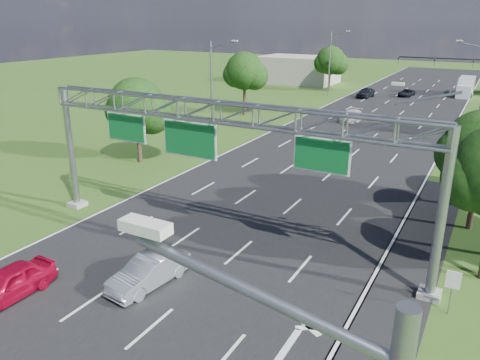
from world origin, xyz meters
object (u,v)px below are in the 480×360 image
Objects in this scene: sign_gantry at (219,124)px; traffic_signal at (460,70)px; box_truck at (466,87)px; red_coupe at (8,283)px; silver_sedan at (149,272)px; regulatory_sign at (453,284)px.

traffic_signal is (7.15, 53.00, -1.72)m from sign_gantry.
sign_gantry is at bearing -96.95° from box_truck.
red_coupe is 74.75m from box_truck.
silver_sedan is at bearing -97.66° from traffic_signal.
silver_sedan is (-12.78, -4.36, -0.79)m from regulatory_sign.
regulatory_sign is 19.49m from red_coupe.
regulatory_sign is at bearing 26.15° from silver_sedan.
regulatory_sign is at bearing -4.83° from sign_gantry.
sign_gantry is at bearing 175.17° from regulatory_sign.
sign_gantry is 11.19× the size of regulatory_sign.
regulatory_sign is at bearing -86.29° from box_truck.
traffic_signal is 2.80× the size of silver_sedan.
regulatory_sign reaches higher than silver_sedan.
sign_gantry is 53.51m from traffic_signal.
sign_gantry is 5.39× the size of silver_sedan.
traffic_signal is at bearing 82.32° from sign_gantry.
sign_gantry is at bearing -97.68° from traffic_signal.
traffic_signal is at bearing 95.20° from regulatory_sign.
regulatory_sign is (12.07, -1.02, -5.38)m from sign_gantry.
regulatory_sign is 0.27× the size of box_truck.
red_coupe is 0.57× the size of box_truck.
sign_gantry reaches higher than regulatory_sign.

